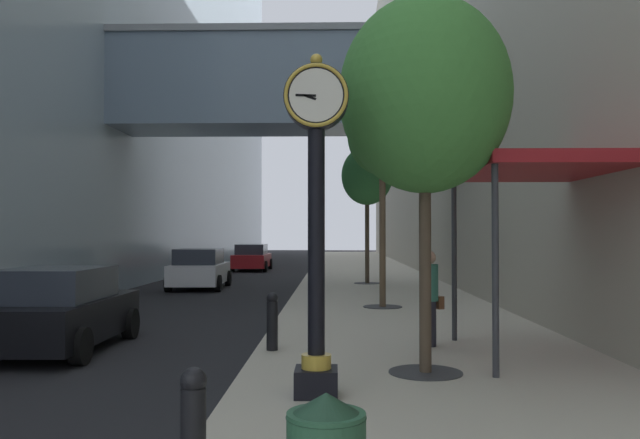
# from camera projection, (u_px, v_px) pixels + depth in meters

# --- Properties ---
(ground_plane) EXTENTS (110.00, 110.00, 0.00)m
(ground_plane) POSITION_uv_depth(u_px,v_px,m) (303.00, 283.00, 28.69)
(ground_plane) COLOR black
(ground_plane) RESTS_ON ground
(sidewalk_right) EXTENTS (6.09, 80.00, 0.14)m
(sidewalk_right) POSITION_uv_depth(u_px,v_px,m) (367.00, 277.00, 31.62)
(sidewalk_right) COLOR #BCB29E
(sidewalk_right) RESTS_ON ground
(building_block_right) EXTENTS (9.00, 80.00, 27.09)m
(building_block_right) POSITION_uv_depth(u_px,v_px,m) (519.00, 5.00, 31.74)
(building_block_right) COLOR #A89E89
(building_block_right) RESTS_ON ground
(street_clock) EXTENTS (0.84, 0.55, 4.42)m
(street_clock) POSITION_uv_depth(u_px,v_px,m) (316.00, 207.00, 8.26)
(street_clock) COLOR black
(street_clock) RESTS_ON sidewalk_right
(bollard_nearest) EXTENTS (0.21, 0.21, 1.03)m
(bollard_nearest) POSITION_uv_depth(u_px,v_px,m) (193.00, 430.00, 5.03)
(bollard_nearest) COLOR black
(bollard_nearest) RESTS_ON sidewalk_right
(bollard_third) EXTENTS (0.21, 0.21, 1.03)m
(bollard_third) POSITION_uv_depth(u_px,v_px,m) (272.00, 320.00, 11.42)
(bollard_third) COLOR black
(bollard_third) RESTS_ON sidewalk_right
(street_tree_near) EXTENTS (2.58, 2.58, 5.66)m
(street_tree_near) POSITION_uv_depth(u_px,v_px,m) (425.00, 96.00, 9.64)
(street_tree_near) COLOR #333335
(street_tree_near) RESTS_ON sidewalk_right
(street_tree_mid_near) EXTENTS (1.98, 1.98, 6.01)m
(street_tree_mid_near) POSITION_uv_depth(u_px,v_px,m) (382.00, 137.00, 18.16)
(street_tree_mid_near) COLOR #333335
(street_tree_mid_near) RESTS_ON sidewalk_right
(street_tree_mid_far) EXTENTS (2.14, 2.14, 5.72)m
(street_tree_mid_far) POSITION_uv_depth(u_px,v_px,m) (367.00, 176.00, 26.67)
(street_tree_mid_far) COLOR #333335
(street_tree_mid_far) RESTS_ON sidewalk_right
(pedestrian_walking) EXTENTS (0.52, 0.46, 1.77)m
(pedestrian_walking) POSITION_uv_depth(u_px,v_px,m) (429.00, 295.00, 11.84)
(pedestrian_walking) COLOR #23232D
(pedestrian_walking) RESTS_ON sidewalk_right
(storefront_awning) EXTENTS (2.40, 3.60, 3.30)m
(storefront_awning) POSITION_uv_depth(u_px,v_px,m) (535.00, 171.00, 10.90)
(storefront_awning) COLOR maroon
(storefront_awning) RESTS_ON sidewalk_right
(car_white_near) EXTENTS (2.21, 4.15, 1.61)m
(car_white_near) POSITION_uv_depth(u_px,v_px,m) (200.00, 269.00, 25.68)
(car_white_near) COLOR silver
(car_white_near) RESTS_ON ground
(car_black_mid) EXTENTS (2.12, 4.03, 1.58)m
(car_black_mid) POSITION_uv_depth(u_px,v_px,m) (58.00, 310.00, 12.10)
(car_black_mid) COLOR black
(car_black_mid) RESTS_ON ground
(car_red_far) EXTENTS (2.12, 4.49, 1.57)m
(car_red_far) POSITION_uv_depth(u_px,v_px,m) (252.00, 258.00, 38.11)
(car_red_far) COLOR #AD191E
(car_red_far) RESTS_ON ground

